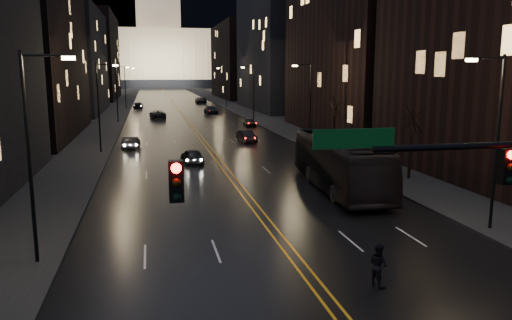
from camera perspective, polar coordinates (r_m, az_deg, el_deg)
road at (r=142.12m, az=-9.65°, el=6.73°), size 20.00×320.00×0.02m
sidewalk_left at (r=142.21m, az=-15.33°, el=6.55°), size 8.00×320.00×0.16m
sidewalk_right at (r=143.39m, az=-4.01°, el=6.91°), size 8.00×320.00×0.16m
center_line at (r=142.12m, az=-9.65°, el=6.74°), size 0.62×320.00×0.01m
building_left_mid at (r=67.68m, az=-25.58°, el=14.13°), size 12.00×30.00×28.00m
building_left_far at (r=104.84m, az=-20.60°, el=10.53°), size 12.00×34.00×20.00m
building_left_dist at (r=152.53m, az=-18.01°, el=11.12°), size 12.00×40.00×24.00m
building_right_mid at (r=107.33m, az=2.63°, el=12.73°), size 12.00×34.00×26.00m
building_right_dist at (r=154.17m, az=-1.97°, el=11.21°), size 12.00×40.00×22.00m
capitol at (r=261.98m, az=-10.95°, el=11.96°), size 90.00×50.00×58.50m
streetlamp_right_near at (r=27.70m, az=25.61°, el=2.72°), size 2.13×0.25×9.00m
streetlamp_left_near at (r=22.48m, az=-24.13°, el=1.32°), size 2.13×0.25×9.00m
streetlamp_right_mid at (r=54.52m, az=6.04°, el=6.85°), size 2.13×0.25×9.00m
streetlamp_left_mid at (r=52.06m, az=-17.37°, el=6.29°), size 2.13×0.25×9.00m
streetlamp_right_far at (r=83.53m, az=-0.39°, el=8.04°), size 2.13×0.25×9.00m
streetlamp_left_far at (r=81.95m, az=-15.50°, el=7.63°), size 2.13×0.25×9.00m
streetlamp_right_dist at (r=113.06m, az=-3.50°, el=8.58°), size 2.13×0.25×9.00m
streetlamp_left_dist at (r=111.90m, az=-14.63°, el=8.26°), size 2.13×0.25×9.00m
tree_right_mid at (r=38.94m, az=17.38°, el=4.30°), size 2.40×2.40×6.65m
tree_right_far at (r=53.40m, az=8.94°, el=6.11°), size 2.40×2.40×6.65m
bus at (r=35.10m, az=9.51°, el=-0.31°), size 4.01×13.77×3.79m
oncoming_car_a at (r=44.76m, az=-7.31°, el=0.43°), size 2.03×4.17×1.37m
oncoming_car_b at (r=54.65m, az=-14.09°, el=1.95°), size 1.90×4.20×1.34m
oncoming_car_c at (r=88.93m, az=-11.19°, el=5.16°), size 2.97×5.40×1.43m
oncoming_car_d at (r=113.37m, az=-13.33°, el=6.11°), size 2.10×4.78×1.37m
receding_car_a at (r=57.98m, az=-1.08°, el=2.72°), size 1.90×4.21×1.34m
receding_car_b at (r=74.16m, az=-0.73°, el=4.34°), size 1.62×3.86×1.31m
receding_car_c at (r=95.90m, az=-5.16°, el=5.69°), size 2.52×5.38×1.52m
receding_car_d at (r=129.68m, az=-6.31°, el=6.82°), size 2.59×5.39×1.48m
pedestrian_b at (r=20.12m, az=13.80°, el=-11.55°), size 0.67×0.92×1.70m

